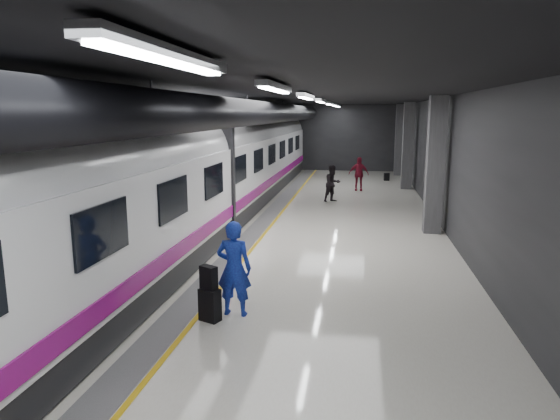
{
  "coord_description": "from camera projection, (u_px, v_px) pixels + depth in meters",
  "views": [
    {
      "loc": [
        2.13,
        -14.96,
        3.94
      ],
      "look_at": [
        0.01,
        -1.85,
        1.36
      ],
      "focal_mm": 32.0,
      "sensor_mm": 36.0,
      "label": 1
    }
  ],
  "objects": [
    {
      "name": "traveler_far_b",
      "position": [
        359.0,
        174.0,
        25.68
      ],
      "size": [
        1.03,
        0.45,
        1.73
      ],
      "primitive_type": "imported",
      "rotation": [
        0.0,
        0.0,
        0.03
      ],
      "color": "maroon",
      "rests_on": "ground"
    },
    {
      "name": "traveler_main",
      "position": [
        234.0,
        268.0,
        9.76
      ],
      "size": [
        0.71,
        0.47,
        1.91
      ],
      "primitive_type": "imported",
      "rotation": [
        0.0,
        0.0,
        3.12
      ],
      "color": "blue",
      "rests_on": "ground"
    },
    {
      "name": "traveler_far_a",
      "position": [
        333.0,
        183.0,
        22.4
      ],
      "size": [
        1.03,
        1.0,
        1.67
      ],
      "primitive_type": "imported",
      "rotation": [
        0.0,
        0.0,
        0.68
      ],
      "color": "black",
      "rests_on": "ground"
    },
    {
      "name": "train",
      "position": [
        187.0,
        174.0,
        15.69
      ],
      "size": [
        3.05,
        38.0,
        4.05
      ],
      "color": "black",
      "rests_on": "ground"
    },
    {
      "name": "shoulder_bag",
      "position": [
        209.0,
        277.0,
        9.52
      ],
      "size": [
        0.38,
        0.32,
        0.45
      ],
      "primitive_type": "cube",
      "rotation": [
        0.0,
        0.0,
        -0.5
      ],
      "color": "black",
      "rests_on": "suitcase_main"
    },
    {
      "name": "ground",
      "position": [
        289.0,
        241.0,
        15.58
      ],
      "size": [
        40.0,
        40.0,
        0.0
      ],
      "primitive_type": "plane",
      "color": "silver",
      "rests_on": "ground"
    },
    {
      "name": "platform_hall",
      "position": [
        285.0,
        126.0,
        15.88
      ],
      "size": [
        10.02,
        40.02,
        4.51
      ],
      "color": "black",
      "rests_on": "ground"
    },
    {
      "name": "suitcase_main",
      "position": [
        210.0,
        305.0,
        9.58
      ],
      "size": [
        0.45,
        0.38,
        0.64
      ],
      "primitive_type": "cube",
      "rotation": [
        0.0,
        0.0,
        -0.4
      ],
      "color": "black",
      "rests_on": "ground"
    },
    {
      "name": "suitcase_far",
      "position": [
        387.0,
        177.0,
        29.56
      ],
      "size": [
        0.34,
        0.26,
        0.45
      ],
      "primitive_type": "cube",
      "rotation": [
        0.0,
        0.0,
        0.21
      ],
      "color": "black",
      "rests_on": "ground"
    }
  ]
}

